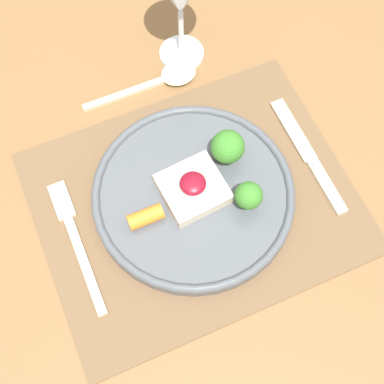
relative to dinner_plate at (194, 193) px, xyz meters
name	(u,v)px	position (x,y,z in m)	size (l,w,h in m)	color
ground_plane	(193,311)	(0.00, -0.01, -0.75)	(8.00, 8.00, 0.00)	gray
dining_table	(195,221)	(0.00, -0.01, -0.09)	(1.48, 1.19, 0.73)	brown
placemat	(195,201)	(0.00, -0.01, -0.02)	(0.42, 0.34, 0.00)	brown
dinner_plate	(194,193)	(0.00, 0.00, 0.00)	(0.28, 0.28, 0.07)	#4C5156
fork	(75,236)	(-0.17, 0.01, -0.01)	(0.02, 0.20, 0.01)	beige
knife	(312,162)	(0.17, -0.02, -0.01)	(0.02, 0.20, 0.01)	beige
spoon	(169,77)	(0.04, 0.20, -0.01)	(0.18, 0.05, 0.02)	beige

